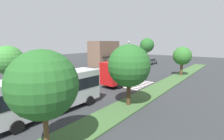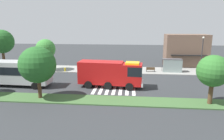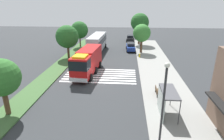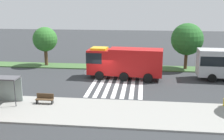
{
  "view_description": "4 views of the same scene",
  "coord_description": "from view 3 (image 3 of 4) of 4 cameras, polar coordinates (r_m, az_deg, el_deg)",
  "views": [
    {
      "loc": [
        -25.54,
        -16.35,
        6.63
      ],
      "look_at": [
        -1.5,
        1.34,
        1.76
      ],
      "focal_mm": 27.83,
      "sensor_mm": 36.0,
      "label": 1
    },
    {
      "loc": [
        0.38,
        -29.59,
        8.9
      ],
      "look_at": [
        -2.55,
        1.43,
        1.74
      ],
      "focal_mm": 32.02,
      "sensor_mm": 36.0,
      "label": 2
    },
    {
      "loc": [
        24.49,
        3.98,
        10.41
      ],
      "look_at": [
        -0.5,
        1.92,
        1.39
      ],
      "focal_mm": 30.29,
      "sensor_mm": 36.0,
      "label": 3
    },
    {
      "loc": [
        -4.64,
        30.41,
        9.21
      ],
      "look_at": [
        -1.23,
        0.62,
        1.68
      ],
      "focal_mm": 43.94,
      "sensor_mm": 36.0,
      "label": 4
    }
  ],
  "objects": [
    {
      "name": "median_tree_west",
      "position": [
        37.36,
        -13.37,
        9.73
      ],
      "size": [
        4.34,
        4.34,
        6.27
      ],
      "color": "#47301E",
      "rests_on": "median_strip"
    },
    {
      "name": "sidewalk",
      "position": [
        27.03,
        14.86,
        -3.41
      ],
      "size": [
        60.0,
        5.92,
        0.14
      ],
      "primitive_type": "cube",
      "color": "gray",
      "rests_on": "ground_plane"
    },
    {
      "name": "median_tree_center",
      "position": [
        20.02,
        -30.49,
        -2.05
      ],
      "size": [
        3.5,
        3.5,
        5.55
      ],
      "color": "#513823",
      "rests_on": "median_strip"
    },
    {
      "name": "parked_car_west",
      "position": [
        54.47,
        5.53,
        9.6
      ],
      "size": [
        4.86,
        2.26,
        1.7
      ],
      "rotation": [
        0.0,
        0.0,
        -0.06
      ],
      "color": "black",
      "rests_on": "ground_plane"
    },
    {
      "name": "crosswalk",
      "position": [
        28.56,
        -3.63,
        -1.63
      ],
      "size": [
        5.85,
        10.71,
        0.01
      ],
      "color": "silver",
      "rests_on": "ground_plane"
    },
    {
      "name": "transit_bus",
      "position": [
        42.3,
        -4.49,
        8.48
      ],
      "size": [
        10.54,
        3.14,
        3.67
      ],
      "rotation": [
        0.0,
        0.0,
        3.11
      ],
      "color": "#B2B2B7",
      "rests_on": "ground_plane"
    },
    {
      "name": "sidewalk_tree_west",
      "position": [
        40.85,
        8.99,
        10.92
      ],
      "size": [
        3.71,
        3.71,
        6.04
      ],
      "color": "#513823",
      "rests_on": "sidewalk"
    },
    {
      "name": "fire_truck",
      "position": [
        28.59,
        -7.57,
        2.74
      ],
      "size": [
        9.39,
        3.3,
        3.76
      ],
      "rotation": [
        0.0,
        0.0,
        -0.08
      ],
      "color": "#B71414",
      "rests_on": "ground_plane"
    },
    {
      "name": "ground_plane",
      "position": [
        26.9,
        -4.18,
        -3.04
      ],
      "size": [
        120.0,
        120.0,
        0.0
      ],
      "primitive_type": "plane",
      "color": "#2D3033"
    },
    {
      "name": "median_tree_far_west",
      "position": [
        46.45,
        -9.79,
        11.81
      ],
      "size": [
        4.07,
        4.07,
        6.1
      ],
      "color": "#513823",
      "rests_on": "median_strip"
    },
    {
      "name": "bus_stop_shelter",
      "position": [
        18.79,
        15.71,
        -8.0
      ],
      "size": [
        3.5,
        1.4,
        2.46
      ],
      "color": "#4C4C51",
      "rests_on": "sidewalk"
    },
    {
      "name": "fire_hydrant",
      "position": [
        37.92,
        8.3,
        4.4
      ],
      "size": [
        0.28,
        0.28,
        0.7
      ],
      "primitive_type": "cylinder",
      "color": "gold",
      "rests_on": "sidewalk"
    },
    {
      "name": "bench_near_shelter",
      "position": [
        22.88,
        13.55,
        -6.23
      ],
      "size": [
        1.6,
        0.5,
        0.9
      ],
      "color": "#4C3823",
      "rests_on": "sidewalk"
    },
    {
      "name": "street_lamp",
      "position": [
        13.51,
        15.27,
        -9.07
      ],
      "size": [
        0.36,
        0.36,
        6.69
      ],
      "color": "#2D2D30",
      "rests_on": "sidewalk"
    },
    {
      "name": "parked_car_mid",
      "position": [
        43.44,
        5.65,
        7.03
      ],
      "size": [
        4.87,
        2.2,
        1.74
      ],
      "rotation": [
        0.0,
        0.0,
        0.05
      ],
      "color": "navy",
      "rests_on": "ground_plane"
    },
    {
      "name": "sidewalk_tree_far_west",
      "position": [
        49.27,
        8.39,
        13.99
      ],
      "size": [
        4.55,
        4.55,
        7.79
      ],
      "color": "#513823",
      "rests_on": "sidewalk"
    },
    {
      "name": "median_strip",
      "position": [
        28.93,
        -18.94,
        -2.29
      ],
      "size": [
        60.0,
        3.0,
        0.14
      ],
      "primitive_type": "cube",
      "color": "#3D6033",
      "rests_on": "ground_plane"
    }
  ]
}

